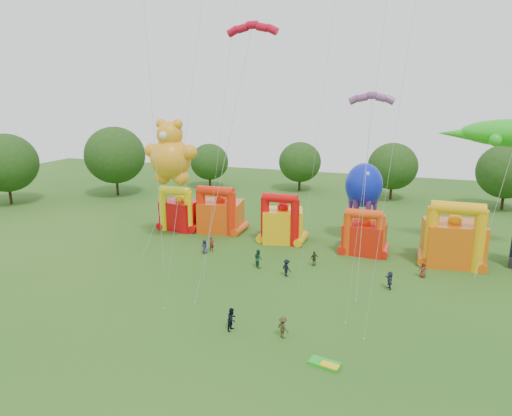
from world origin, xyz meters
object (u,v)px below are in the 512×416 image
(bouncy_castle_0, at_px, (180,212))
(teddy_bear_kite, at_px, (168,170))
(spectator_4, at_px, (314,259))
(gecko_kite, at_px, (501,188))
(octopus_kite, at_px, (359,202))
(spectator_0, at_px, (205,247))
(bouncy_castle_2, at_px, (282,223))

(bouncy_castle_0, bearing_deg, teddy_bear_kite, -72.79)
(bouncy_castle_0, height_order, spectator_4, bouncy_castle_0)
(gecko_kite, bearing_deg, octopus_kite, 174.05)
(teddy_bear_kite, relative_size, spectator_0, 9.15)
(gecko_kite, bearing_deg, bouncy_castle_2, -177.56)
(teddy_bear_kite, bearing_deg, bouncy_castle_2, 22.14)
(teddy_bear_kite, height_order, octopus_kite, teddy_bear_kite)
(bouncy_castle_0, height_order, bouncy_castle_2, bouncy_castle_2)
(bouncy_castle_2, distance_m, spectator_4, 8.77)
(gecko_kite, bearing_deg, bouncy_castle_0, -179.58)
(bouncy_castle_2, height_order, spectator_0, bouncy_castle_2)
(bouncy_castle_2, relative_size, spectator_4, 3.87)
(octopus_kite, bearing_deg, bouncy_castle_2, -164.02)
(bouncy_castle_2, height_order, teddy_bear_kite, teddy_bear_kite)
(bouncy_castle_0, distance_m, bouncy_castle_2, 14.25)
(gecko_kite, bearing_deg, spectator_4, -156.59)
(teddy_bear_kite, bearing_deg, spectator_4, -5.29)
(spectator_0, xyz_separation_m, spectator_4, (12.46, 0.28, -0.01))
(teddy_bear_kite, bearing_deg, gecko_kite, 9.63)
(teddy_bear_kite, distance_m, spectator_0, 9.99)
(spectator_0, bearing_deg, spectator_4, 5.18)
(gecko_kite, xyz_separation_m, spectator_4, (-17.80, -7.71, -7.24))
(spectator_0, relative_size, spectator_4, 1.02)
(bouncy_castle_2, xyz_separation_m, teddy_bear_kite, (-12.44, -5.06, 6.62))
(bouncy_castle_0, relative_size, teddy_bear_kite, 0.40)
(octopus_kite, distance_m, spectator_4, 10.66)
(spectator_0, bearing_deg, gecko_kite, 18.67)
(spectator_0, height_order, spectator_4, spectator_0)
(bouncy_castle_0, height_order, gecko_kite, gecko_kite)
(bouncy_castle_2, height_order, gecko_kite, gecko_kite)
(teddy_bear_kite, distance_m, spectator_4, 19.72)
(bouncy_castle_0, bearing_deg, bouncy_castle_2, -2.87)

